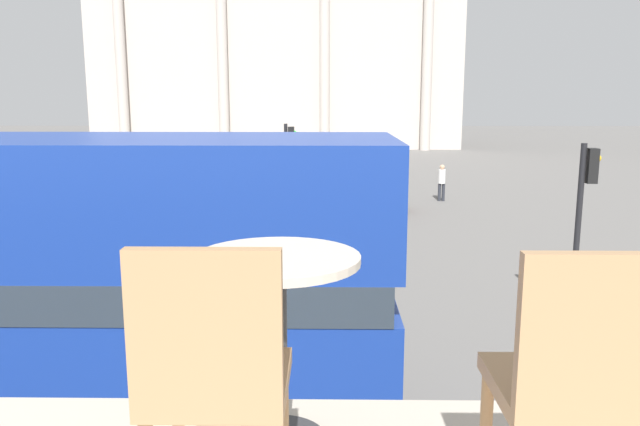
# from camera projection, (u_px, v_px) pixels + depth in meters

# --- Properties ---
(cafe_dining_table) EXTENTS (0.60, 0.60, 0.73)m
(cafe_dining_table) POSITION_uv_depth(u_px,v_px,m) (277.00, 308.00, 2.24)
(cafe_dining_table) COLOR #2D2D30
(cafe_dining_table) RESTS_ON cafe_floor_slab
(cafe_chair_0) EXTENTS (0.40, 0.40, 0.91)m
(cafe_chair_0) POSITION_uv_depth(u_px,v_px,m) (215.00, 376.00, 1.74)
(cafe_chair_0) COLOR #A87F56
(cafe_chair_0) RESTS_ON cafe_floor_slab
(cafe_chair_1) EXTENTS (0.40, 0.40, 0.91)m
(cafe_chair_1) POSITION_uv_depth(u_px,v_px,m) (575.00, 383.00, 1.70)
(cafe_chair_1) COLOR #A87F56
(cafe_chair_1) RESTS_ON cafe_floor_slab
(plaza_building_left) EXTENTS (34.04, 13.33, 18.65)m
(plaza_building_left) POSITION_uv_depth(u_px,v_px,m) (279.00, 48.00, 60.33)
(plaza_building_left) COLOR #BCB2A8
(plaza_building_left) RESTS_ON ground_plane
(traffic_light_near) EXTENTS (0.42, 0.24, 3.78)m
(traffic_light_near) POSITION_uv_depth(u_px,v_px,m) (583.00, 208.00, 12.60)
(traffic_light_near) COLOR black
(traffic_light_near) RESTS_ON ground_plane
(traffic_light_mid) EXTENTS (0.42, 0.24, 3.81)m
(traffic_light_mid) POSITION_uv_depth(u_px,v_px,m) (288.00, 163.00, 20.87)
(traffic_light_mid) COLOR black
(traffic_light_mid) RESTS_ON ground_plane
(car_maroon) EXTENTS (4.20, 1.93, 1.35)m
(car_maroon) POSITION_uv_depth(u_px,v_px,m) (352.00, 194.00, 25.94)
(car_maroon) COLOR black
(car_maroon) RESTS_ON ground_plane
(car_navy) EXTENTS (4.20, 1.93, 1.35)m
(car_navy) POSITION_uv_depth(u_px,v_px,m) (216.00, 238.00, 17.85)
(car_navy) COLOR black
(car_navy) RESTS_ON ground_plane
(pedestrian_olive) EXTENTS (0.32, 0.32, 1.60)m
(pedestrian_olive) POSITION_uv_depth(u_px,v_px,m) (238.00, 196.00, 24.11)
(pedestrian_olive) COLOR #282B33
(pedestrian_olive) RESTS_ON ground_plane
(pedestrian_black) EXTENTS (0.32, 0.32, 1.75)m
(pedestrian_black) POSITION_uv_depth(u_px,v_px,m) (278.00, 168.00, 32.73)
(pedestrian_black) COLOR #282B33
(pedestrian_black) RESTS_ON ground_plane
(pedestrian_white) EXTENTS (0.32, 0.32, 1.67)m
(pedestrian_white) POSITION_uv_depth(u_px,v_px,m) (442.00, 180.00, 28.31)
(pedestrian_white) COLOR #282B33
(pedestrian_white) RESTS_ON ground_plane
(pedestrian_yellow) EXTENTS (0.32, 0.32, 1.80)m
(pedestrian_yellow) POSITION_uv_depth(u_px,v_px,m) (258.00, 166.00, 33.38)
(pedestrian_yellow) COLOR #282B33
(pedestrian_yellow) RESTS_ON ground_plane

